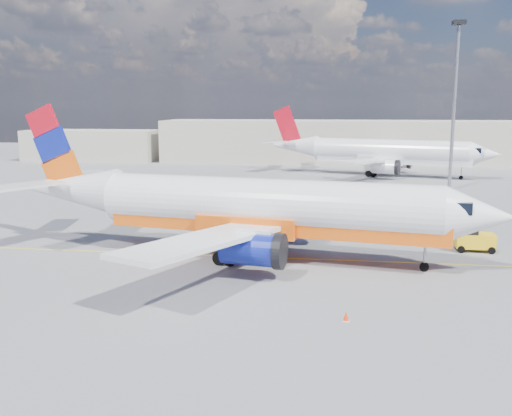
# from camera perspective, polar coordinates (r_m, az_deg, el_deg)

# --- Properties ---
(ground) EXTENTS (240.00, 240.00, 0.00)m
(ground) POSITION_cam_1_polar(r_m,az_deg,el_deg) (38.73, 2.76, -6.21)
(ground) COLOR slate
(ground) RESTS_ON ground
(taxi_line) EXTENTS (70.00, 0.15, 0.01)m
(taxi_line) POSITION_cam_1_polar(r_m,az_deg,el_deg) (41.60, 3.13, -5.03)
(taxi_line) COLOR yellow
(taxi_line) RESTS_ON ground
(terminal_main) EXTENTS (70.00, 14.00, 8.00)m
(terminal_main) POSITION_cam_1_polar(r_m,az_deg,el_deg) (112.22, 8.85, 6.59)
(terminal_main) COLOR beige
(terminal_main) RESTS_ON ground
(terminal_annex) EXTENTS (26.00, 10.00, 6.00)m
(terminal_annex) POSITION_cam_1_polar(r_m,az_deg,el_deg) (119.48, -16.02, 6.06)
(terminal_annex) COLOR beige
(terminal_annex) RESTS_ON ground
(main_jet) EXTENTS (36.91, 28.71, 11.15)m
(main_jet) POSITION_cam_1_polar(r_m,az_deg,el_deg) (41.05, -0.50, 0.08)
(main_jet) COLOR white
(main_jet) RESTS_ON ground
(second_jet) EXTENTS (35.96, 27.37, 10.89)m
(second_jet) POSITION_cam_1_polar(r_m,az_deg,el_deg) (91.76, 12.51, 5.45)
(second_jet) COLOR white
(second_jet) RESTS_ON ground
(gse_tug) EXTENTS (2.86, 1.79, 2.02)m
(gse_tug) POSITION_cam_1_polar(r_m,az_deg,el_deg) (46.39, 20.91, -2.89)
(gse_tug) COLOR black
(gse_tug) RESTS_ON ground
(traffic_cone) EXTENTS (0.37, 0.37, 0.52)m
(traffic_cone) POSITION_cam_1_polar(r_m,az_deg,el_deg) (30.23, 8.99, -10.64)
(traffic_cone) COLOR white
(traffic_cone) RESTS_ON ground
(floodlight_mast) EXTENTS (1.55, 1.55, 21.30)m
(floodlight_mast) POSITION_cam_1_polar(r_m,az_deg,el_deg) (77.82, 19.28, 11.03)
(floodlight_mast) COLOR #9C9CA4
(floodlight_mast) RESTS_ON ground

